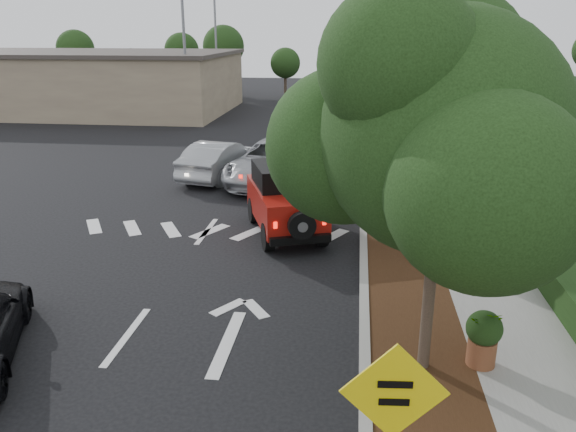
# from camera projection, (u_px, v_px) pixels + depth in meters

# --- Properties ---
(ground) EXTENTS (120.00, 120.00, 0.00)m
(ground) POSITION_uv_depth(u_px,v_px,m) (127.00, 336.00, 10.94)
(ground) COLOR black
(ground) RESTS_ON ground
(curb) EXTENTS (0.20, 70.00, 0.15)m
(curb) POSITION_uv_depth(u_px,v_px,m) (363.00, 182.00, 21.67)
(curb) COLOR #9E9B93
(curb) RESTS_ON ground
(planting_strip) EXTENTS (1.80, 70.00, 0.12)m
(planting_strip) POSITION_uv_depth(u_px,v_px,m) (389.00, 183.00, 21.56)
(planting_strip) COLOR black
(planting_strip) RESTS_ON ground
(sidewalk) EXTENTS (2.00, 70.00, 0.12)m
(sidewalk) POSITION_uv_depth(u_px,v_px,m) (439.00, 184.00, 21.34)
(sidewalk) COLOR gray
(sidewalk) RESTS_ON ground
(hedge) EXTENTS (0.80, 70.00, 0.80)m
(hedge) POSITION_uv_depth(u_px,v_px,m) (478.00, 177.00, 21.07)
(hedge) COLOR black
(hedge) RESTS_ON ground
(commercial_building) EXTENTS (22.00, 12.00, 4.00)m
(commercial_building) POSITION_uv_depth(u_px,v_px,m) (75.00, 82.00, 40.39)
(commercial_building) COLOR #826F5A
(commercial_building) RESTS_ON ground
(transmission_tower) EXTENTS (7.00, 4.00, 28.00)m
(transmission_tower) POSITION_uv_depth(u_px,v_px,m) (376.00, 89.00, 55.41)
(transmission_tower) COLOR slate
(transmission_tower) RESTS_ON ground
(street_tree_near) EXTENTS (3.80, 3.80, 5.92)m
(street_tree_near) POSITION_uv_depth(u_px,v_px,m) (422.00, 371.00, 9.81)
(street_tree_near) COLOR black
(street_tree_near) RESTS_ON ground
(street_tree_mid) EXTENTS (3.20, 3.20, 5.32)m
(street_tree_mid) POSITION_uv_depth(u_px,v_px,m) (398.00, 234.00, 16.40)
(street_tree_mid) COLOR black
(street_tree_mid) RESTS_ON ground
(street_tree_far) EXTENTS (3.40, 3.40, 5.62)m
(street_tree_far) POSITION_uv_depth(u_px,v_px,m) (388.00, 178.00, 22.52)
(street_tree_far) COLOR black
(street_tree_far) RESTS_ON ground
(light_pole_a) EXTENTS (2.00, 0.22, 9.00)m
(light_pole_a) POSITION_uv_depth(u_px,v_px,m) (189.00, 121.00, 36.16)
(light_pole_a) COLOR slate
(light_pole_a) RESTS_ON ground
(light_pole_b) EXTENTS (2.00, 0.22, 9.00)m
(light_pole_b) POSITION_uv_depth(u_px,v_px,m) (218.00, 99.00, 47.57)
(light_pole_b) COLOR slate
(light_pole_b) RESTS_ON ground
(red_jeep) EXTENTS (2.80, 4.06, 1.99)m
(red_jeep) POSITION_uv_depth(u_px,v_px,m) (284.00, 198.00, 16.29)
(red_jeep) COLOR black
(red_jeep) RESTS_ON ground
(silver_suv_ahead) EXTENTS (3.65, 6.15, 1.60)m
(silver_suv_ahead) POSITION_uv_depth(u_px,v_px,m) (275.00, 162.00, 21.69)
(silver_suv_ahead) COLOR #A0A2A7
(silver_suv_ahead) RESTS_ON ground
(silver_sedan_oncoming) EXTENTS (2.53, 4.73, 1.48)m
(silver_sedan_oncoming) POSITION_uv_depth(u_px,v_px,m) (220.00, 159.00, 22.33)
(silver_sedan_oncoming) COLOR #989BA0
(silver_sedan_oncoming) RESTS_ON ground
(parked_suv) EXTENTS (4.20, 2.24, 1.36)m
(parked_suv) POSITION_uv_depth(u_px,v_px,m) (180.00, 109.00, 36.70)
(parked_suv) COLOR #9EA1A6
(parked_suv) RESTS_ON ground
(speed_hump_sign) EXTENTS (1.17, 0.14, 2.50)m
(speed_hump_sign) POSITION_uv_depth(u_px,v_px,m) (392.00, 416.00, 6.05)
(speed_hump_sign) COLOR slate
(speed_hump_sign) RESTS_ON ground
(terracotta_planter) EXTENTS (0.62, 0.62, 1.08)m
(terracotta_planter) POSITION_uv_depth(u_px,v_px,m) (484.00, 333.00, 9.63)
(terracotta_planter) COLOR brown
(terracotta_planter) RESTS_ON ground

